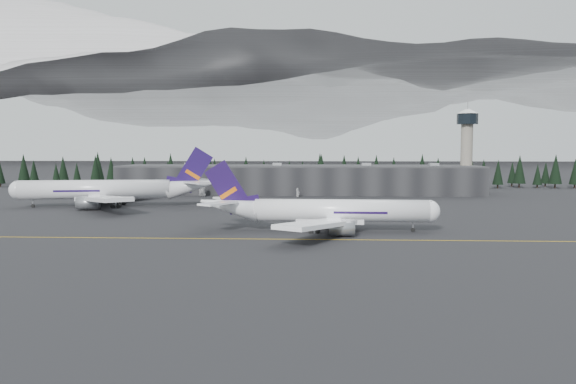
{
  "coord_description": "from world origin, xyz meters",
  "views": [
    {
      "loc": [
        7.24,
        -127.79,
        20.92
      ],
      "look_at": [
        0.0,
        20.0,
        9.0
      ],
      "focal_mm": 35.0,
      "sensor_mm": 36.0,
      "label": 1
    }
  ],
  "objects_px": {
    "jet_parked": "(114,190)",
    "gse_vehicle_a": "(202,195)",
    "control_tower": "(467,141)",
    "gse_vehicle_b": "(298,196)",
    "jet_main": "(320,211)",
    "terminal": "(299,179)"
  },
  "relations": [
    {
      "from": "jet_main",
      "to": "control_tower",
      "type": "bearing_deg",
      "value": 61.64
    },
    {
      "from": "jet_main",
      "to": "jet_parked",
      "type": "relative_size",
      "value": 0.85
    },
    {
      "from": "control_tower",
      "to": "jet_main",
      "type": "relative_size",
      "value": 0.63
    },
    {
      "from": "gse_vehicle_a",
      "to": "terminal",
      "type": "bearing_deg",
      "value": -0.44
    },
    {
      "from": "jet_main",
      "to": "gse_vehicle_a",
      "type": "relative_size",
      "value": 10.86
    },
    {
      "from": "gse_vehicle_a",
      "to": "gse_vehicle_b",
      "type": "distance_m",
      "value": 40.5
    },
    {
      "from": "terminal",
      "to": "gse_vehicle_b",
      "type": "height_order",
      "value": "terminal"
    },
    {
      "from": "terminal",
      "to": "jet_main",
      "type": "bearing_deg",
      "value": -85.79
    },
    {
      "from": "terminal",
      "to": "jet_parked",
      "type": "relative_size",
      "value": 2.25
    },
    {
      "from": "gse_vehicle_b",
      "to": "jet_main",
      "type": "bearing_deg",
      "value": 10.59
    },
    {
      "from": "jet_parked",
      "to": "gse_vehicle_a",
      "type": "distance_m",
      "value": 47.02
    },
    {
      "from": "jet_parked",
      "to": "gse_vehicle_b",
      "type": "bearing_deg",
      "value": -157.02
    },
    {
      "from": "terminal",
      "to": "gse_vehicle_b",
      "type": "xyz_separation_m",
      "value": [
        0.02,
        -20.6,
        -5.64
      ]
    },
    {
      "from": "terminal",
      "to": "jet_parked",
      "type": "distance_m",
      "value": 87.4
    },
    {
      "from": "terminal",
      "to": "control_tower",
      "type": "height_order",
      "value": "control_tower"
    },
    {
      "from": "terminal",
      "to": "jet_main",
      "type": "xyz_separation_m",
      "value": [
        8.37,
        -113.61,
        -1.32
      ]
    },
    {
      "from": "control_tower",
      "to": "jet_parked",
      "type": "distance_m",
      "value": 153.06
    },
    {
      "from": "terminal",
      "to": "jet_main",
      "type": "distance_m",
      "value": 113.93
    },
    {
      "from": "gse_vehicle_a",
      "to": "gse_vehicle_b",
      "type": "relative_size",
      "value": 1.42
    },
    {
      "from": "control_tower",
      "to": "gse_vehicle_b",
      "type": "distance_m",
      "value": 81.83
    },
    {
      "from": "terminal",
      "to": "gse_vehicle_b",
      "type": "distance_m",
      "value": 21.35
    },
    {
      "from": "control_tower",
      "to": "gse_vehicle_a",
      "type": "distance_m",
      "value": 119.8
    }
  ]
}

